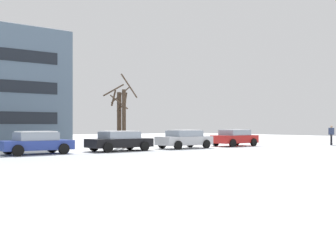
{
  "coord_description": "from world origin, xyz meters",
  "views": [
    {
      "loc": [
        -1.95,
        -15.17,
        1.68
      ],
      "look_at": [
        12.57,
        5.14,
        1.68
      ],
      "focal_mm": 42.59,
      "sensor_mm": 36.0,
      "label": 1
    }
  ],
  "objects_px": {
    "pedestrian_crossing": "(331,134)",
    "parked_car_silver": "(184,139)",
    "parked_car_blue": "(36,142)",
    "parked_car_red": "(235,137)",
    "parked_car_black": "(119,141)"
  },
  "relations": [
    {
      "from": "parked_car_red",
      "to": "pedestrian_crossing",
      "type": "xyz_separation_m",
      "value": [
        8.17,
        -3.71,
        0.29
      ]
    },
    {
      "from": "parked_car_silver",
      "to": "pedestrian_crossing",
      "type": "bearing_deg",
      "value": -14.24
    },
    {
      "from": "parked_car_blue",
      "to": "parked_car_black",
      "type": "relative_size",
      "value": 0.95
    },
    {
      "from": "pedestrian_crossing",
      "to": "parked_car_red",
      "type": "bearing_deg",
      "value": 155.59
    },
    {
      "from": "parked_car_red",
      "to": "pedestrian_crossing",
      "type": "height_order",
      "value": "pedestrian_crossing"
    },
    {
      "from": "parked_car_blue",
      "to": "parked_car_red",
      "type": "height_order",
      "value": "parked_car_red"
    },
    {
      "from": "parked_car_blue",
      "to": "pedestrian_crossing",
      "type": "relative_size",
      "value": 2.4
    },
    {
      "from": "parked_car_blue",
      "to": "parked_car_black",
      "type": "bearing_deg",
      "value": -1.38
    },
    {
      "from": "parked_car_blue",
      "to": "parked_car_silver",
      "type": "xyz_separation_m",
      "value": [
        11.02,
        -0.13,
        0.01
      ]
    },
    {
      "from": "parked_car_blue",
      "to": "parked_car_silver",
      "type": "height_order",
      "value": "parked_car_silver"
    },
    {
      "from": "parked_car_blue",
      "to": "parked_car_red",
      "type": "relative_size",
      "value": 1.05
    },
    {
      "from": "parked_car_red",
      "to": "parked_car_blue",
      "type": "bearing_deg",
      "value": -179.64
    },
    {
      "from": "parked_car_blue",
      "to": "parked_car_silver",
      "type": "relative_size",
      "value": 0.97
    },
    {
      "from": "pedestrian_crossing",
      "to": "parked_car_silver",
      "type": "bearing_deg",
      "value": 165.76
    },
    {
      "from": "parked_car_blue",
      "to": "parked_car_red",
      "type": "xyz_separation_m",
      "value": [
        16.53,
        0.1,
        0.02
      ]
    }
  ]
}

